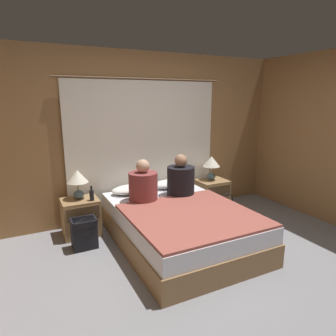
# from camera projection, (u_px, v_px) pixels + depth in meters

# --- Properties ---
(ground_plane) EXTENTS (16.00, 16.00, 0.00)m
(ground_plane) POSITION_uv_depth(u_px,v_px,m) (217.00, 275.00, 3.16)
(ground_plane) COLOR gray
(wall_back) EXTENTS (4.73, 0.06, 2.50)m
(wall_back) POSITION_uv_depth(u_px,v_px,m) (143.00, 136.00, 4.61)
(wall_back) COLOR olive
(wall_back) RESTS_ON ground_plane
(curtain_panel) EXTENTS (2.58, 0.02, 2.11)m
(curtain_panel) POSITION_uv_depth(u_px,v_px,m) (145.00, 150.00, 4.60)
(curtain_panel) COLOR silver
(curtain_panel) RESTS_ON ground_plane
(bed) EXTENTS (1.48, 2.09, 0.48)m
(bed) POSITION_uv_depth(u_px,v_px,m) (179.00, 225.00, 3.83)
(bed) COLOR olive
(bed) RESTS_ON ground_plane
(nightstand_left) EXTENTS (0.48, 0.41, 0.50)m
(nightstand_left) POSITION_uv_depth(u_px,v_px,m) (81.00, 217.00, 4.06)
(nightstand_left) COLOR #937047
(nightstand_left) RESTS_ON ground_plane
(nightstand_right) EXTENTS (0.48, 0.41, 0.50)m
(nightstand_right) POSITION_uv_depth(u_px,v_px,m) (212.00, 195.00, 5.00)
(nightstand_right) COLOR #937047
(nightstand_right) RESTS_ON ground_plane
(lamp_left) EXTENTS (0.28, 0.28, 0.40)m
(lamp_left) POSITION_uv_depth(u_px,v_px,m) (78.00, 179.00, 3.99)
(lamp_left) COLOR slate
(lamp_left) RESTS_ON nightstand_left
(lamp_right) EXTENTS (0.28, 0.28, 0.40)m
(lamp_right) POSITION_uv_depth(u_px,v_px,m) (211.00, 164.00, 4.93)
(lamp_right) COLOR slate
(lamp_right) RESTS_ON nightstand_right
(pillow_left) EXTENTS (0.60, 0.35, 0.12)m
(pillow_left) POSITION_uv_depth(u_px,v_px,m) (132.00, 189.00, 4.34)
(pillow_left) COLOR white
(pillow_left) RESTS_ON bed
(pillow_right) EXTENTS (0.60, 0.35, 0.12)m
(pillow_right) POSITION_uv_depth(u_px,v_px,m) (172.00, 184.00, 4.63)
(pillow_right) COLOR white
(pillow_right) RESTS_ON bed
(blanket_on_bed) EXTENTS (1.42, 1.41, 0.03)m
(blanket_on_bed) POSITION_uv_depth(u_px,v_px,m) (192.00, 215.00, 3.50)
(blanket_on_bed) COLOR #994C42
(blanket_on_bed) RESTS_ON bed
(person_left_in_bed) EXTENTS (0.38, 0.38, 0.57)m
(person_left_in_bed) POSITION_uv_depth(u_px,v_px,m) (143.00, 185.00, 3.97)
(person_left_in_bed) COLOR brown
(person_left_in_bed) RESTS_ON bed
(person_right_in_bed) EXTENTS (0.39, 0.39, 0.59)m
(person_right_in_bed) POSITION_uv_depth(u_px,v_px,m) (181.00, 179.00, 4.21)
(person_right_in_bed) COLOR black
(person_right_in_bed) RESTS_ON bed
(beer_bottle_on_left_stand) EXTENTS (0.06, 0.06, 0.20)m
(beer_bottle_on_left_stand) POSITION_uv_depth(u_px,v_px,m) (92.00, 195.00, 3.96)
(beer_bottle_on_left_stand) COLOR black
(beer_bottle_on_left_stand) RESTS_ON nightstand_left
(backpack_on_floor) EXTENTS (0.30, 0.24, 0.39)m
(backpack_on_floor) POSITION_uv_depth(u_px,v_px,m) (84.00, 231.00, 3.70)
(backpack_on_floor) COLOR black
(backpack_on_floor) RESTS_ON ground_plane
(handbag_on_floor) EXTENTS (0.32, 0.14, 0.38)m
(handbag_on_floor) POSITION_uv_depth(u_px,v_px,m) (227.00, 209.00, 4.73)
(handbag_on_floor) COLOR black
(handbag_on_floor) RESTS_ON ground_plane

